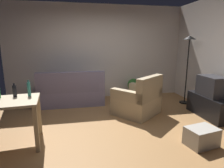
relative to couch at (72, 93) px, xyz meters
The scene contains 11 objects.
ground_plane 1.80m from the couch, 63.57° to the right, with size 5.20×4.40×0.02m, color #9E7042.
wall_rear 1.44m from the couch, 37.81° to the left, with size 5.20×0.10×2.70m, color silver.
couch is the anchor object (origin of this frame).
tv_stand 3.39m from the couch, 26.39° to the right, with size 0.44×1.10×0.48m.
tv 3.42m from the couch, 26.37° to the right, with size 0.41×0.60×0.44m.
torchiere_lamp 3.27m from the couch, ahead, with size 0.32×0.32×1.81m.
potted_plant 1.85m from the couch, ahead, with size 0.36×0.36×0.57m.
armchair 1.85m from the couch, 34.63° to the right, with size 1.23×1.22×0.92m.
storage_box 3.30m from the couch, 51.19° to the right, with size 0.48×0.34×0.30m, color #A8A399.
bottle_dark 2.05m from the couch, 116.27° to the right, with size 0.06×0.06×0.23m.
bottle_tall 1.99m from the couch, 109.87° to the right, with size 0.05×0.05×0.27m.
Camera 1 is at (-0.68, -3.45, 1.63)m, focal length 30.41 mm.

